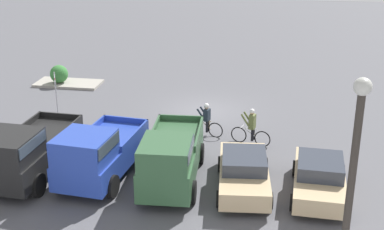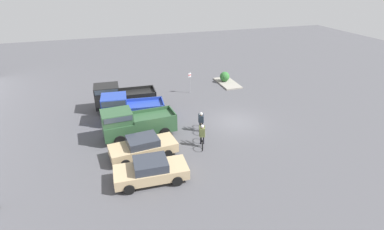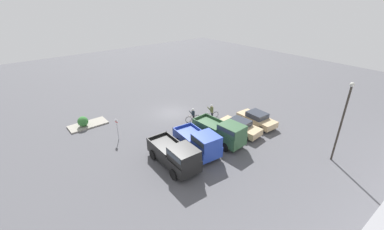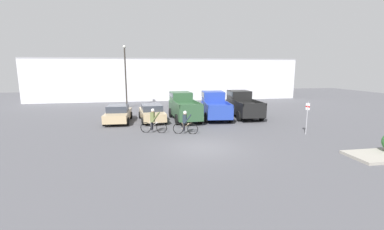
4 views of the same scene
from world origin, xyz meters
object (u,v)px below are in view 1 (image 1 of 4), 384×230
Objects in this scene: sedan_1 at (244,171)px; lamppost at (348,213)px; pickup_truck_0 at (171,157)px; pickup_truck_1 at (97,153)px; pickup_truck_2 at (26,151)px; sedan_0 at (319,177)px; shrub at (59,74)px; cyclist_0 at (206,120)px; cyclist_1 at (251,127)px; fire_lane_sign at (56,89)px.

lamppost is (-2.67, 8.22, 3.38)m from sedan_1.
pickup_truck_1 is at bearing 2.52° from pickup_truck_0.
pickup_truck_1 is 0.96× the size of pickup_truck_2.
pickup_truck_1 is at bearing 2.35° from sedan_0.
shrub is (14.92, -11.21, -0.02)m from sedan_0.
pickup_truck_0 is 0.78× the size of lamppost.
pickup_truck_2 is at bearing 4.59° from pickup_truck_0.
pickup_truck_2 is 3.19× the size of cyclist_0.
cyclist_0 is at bearing -17.48° from cyclist_1.
cyclist_0 reaches higher than sedan_0.
pickup_truck_2 is at bearing 4.54° from sedan_1.
pickup_truck_0 reaches higher than cyclist_1.
cyclist_1 is at bearing -77.89° from lamppost.
lamppost reaches higher than shrub.
lamppost is at bearing 102.11° from cyclist_1.
pickup_truck_1 is (8.45, 0.35, 0.49)m from sedan_0.
shrub is (9.34, -11.43, -0.51)m from pickup_truck_0.
pickup_truck_2 is 4.96× the size of shrub.
pickup_truck_0 reaches higher than sedan_0.
sedan_0 is 6.97m from cyclist_0.
sedan_1 is 2.53× the size of cyclist_1.
pickup_truck_1 is at bearing -173.28° from pickup_truck_2.
pickup_truck_2 is at bearing -34.26° from lamppost.
cyclist_1 is (-2.16, 0.68, 0.04)m from cyclist_0.
pickup_truck_0 is at bearing 4.44° from sedan_1.
cyclist_1 reaches higher than shrub.
cyclist_1 is (-0.00, -4.22, 0.13)m from sedan_1.
sedan_1 is 2.73× the size of cyclist_0.
pickup_truck_1 reaches higher than shrub.
fire_lane_sign reaches higher than cyclist_0.
pickup_truck_2 reaches higher than pickup_truck_0.
pickup_truck_2 is (8.42, 0.67, 0.50)m from sedan_1.
cyclist_0 is (-3.49, -5.25, -0.41)m from pickup_truck_1.
cyclist_1 is at bearing -149.84° from pickup_truck_2.
sedan_1 is at bearing 147.58° from fire_lane_sign.
pickup_truck_2 is (2.77, 0.33, 0.00)m from pickup_truck_1.
fire_lane_sign is at bearing 111.49° from shrub.
sedan_1 is 16.51m from shrub.
sedan_1 is (2.80, 0.00, -0.00)m from sedan_0.
shrub is (12.12, -11.22, -0.02)m from sedan_1.
pickup_truck_2 is 2.41× the size of fire_lane_sign.
pickup_truck_0 is at bearing 57.99° from cyclist_1.
lamppost is (-8.32, 7.88, 2.89)m from pickup_truck_1.
cyclist_1 is at bearing -90.03° from sedan_1.
lamppost is (-2.67, 12.45, 3.25)m from cyclist_1.
shrub is at bearing -36.94° from sedan_0.
shrub is (3.69, -11.89, -0.52)m from pickup_truck_2.
sedan_1 is at bearing -176.53° from pickup_truck_1.
cyclist_0 is 11.79m from shrub.
cyclist_0 is (-6.27, -5.57, -0.41)m from pickup_truck_2.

